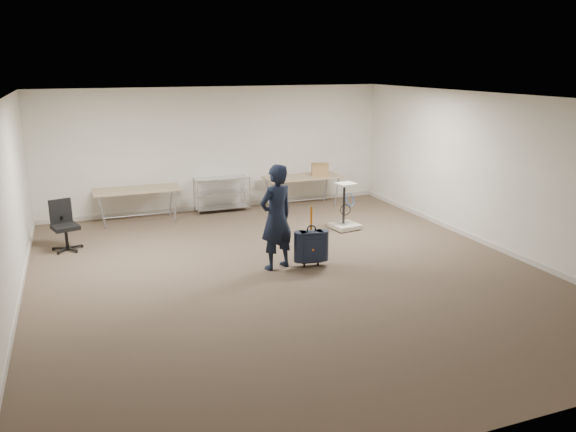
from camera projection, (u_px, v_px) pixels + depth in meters
name	position (u px, v px, depth m)	size (l,w,h in m)	color
ground	(287.00, 272.00, 9.17)	(9.00, 9.00, 0.00)	#473B2B
room_shell	(260.00, 245.00, 10.40)	(8.00, 9.00, 9.00)	white
folding_table_left	(137.00, 191.00, 11.89)	(1.80, 0.75, 0.73)	#907458
folding_table_right	(303.00, 179.00, 13.20)	(1.80, 0.75, 0.73)	#907458
wire_shelf	(222.00, 193.00, 12.83)	(1.22, 0.47, 0.80)	silver
person	(276.00, 217.00, 9.13)	(0.64, 0.42, 1.75)	black
suitcase	(311.00, 246.00, 9.35)	(0.40, 0.27, 1.03)	black
office_chair	(66.00, 235.00, 10.21)	(0.56, 0.56, 0.92)	black
equipment_cart	(345.00, 217.00, 11.51)	(0.59, 0.59, 0.96)	beige
cardboard_box	(320.00, 170.00, 13.21)	(0.39, 0.29, 0.29)	#895E3F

